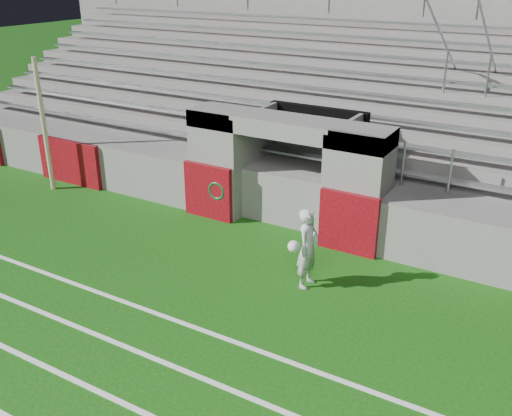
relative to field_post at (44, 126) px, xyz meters
The scene contains 5 objects.
ground 7.25m from the field_post, 19.61° to the right, with size 90.00×90.00×0.00m, color #11480C.
field_post is the anchor object (origin of this frame).
stadium_structure 8.68m from the field_post, 40.29° to the left, with size 26.00×8.48×5.42m.
goalkeeper_with_ball 8.40m from the field_post, ahead, with size 0.45×0.72×1.58m.
hose_coil 5.24m from the field_post, ahead, with size 0.53×0.15×0.56m.
Camera 1 is at (5.62, -7.51, 5.74)m, focal length 40.00 mm.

